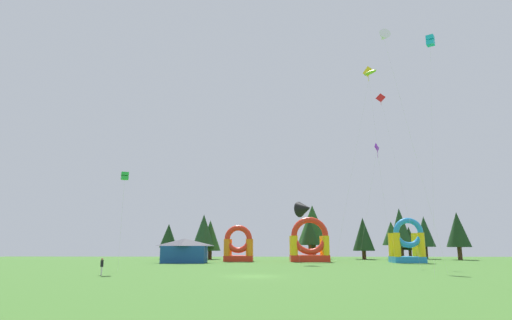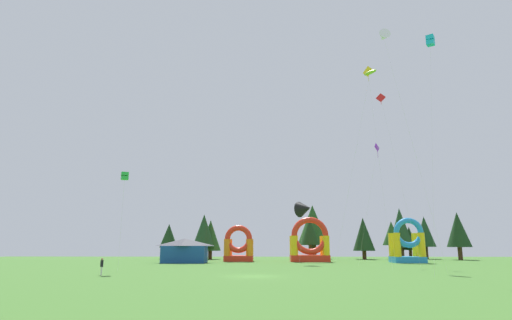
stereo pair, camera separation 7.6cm
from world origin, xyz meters
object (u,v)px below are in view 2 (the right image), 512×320
person_far_side (102,265)px  festival_tent (185,251)px  kite_black_delta (305,209)px  kite_red_diamond (381,100)px  kite_yellow_diamond (369,74)px  inflatable_red_slide (408,245)px  kite_cyan_box (430,41)px  kite_purple_diamond (378,148)px  inflatable_blue_arch (239,248)px  kite_lime_parafoil (370,73)px  kite_white_delta (383,37)px  inflatable_orange_dome (310,246)px  kite_green_box (125,176)px

person_far_side → festival_tent: festival_tent is taller
kite_black_delta → person_far_side: 31.22m
kite_red_diamond → kite_yellow_diamond: kite_yellow_diamond is taller
kite_yellow_diamond → inflatable_red_slide: size_ratio=3.98×
kite_red_diamond → kite_cyan_box: (1.41, -16.23, 1.51)m
kite_purple_diamond → festival_tent: 33.46m
inflatable_blue_arch → festival_tent: size_ratio=0.90×
kite_yellow_diamond → inflatable_blue_arch: bearing=140.9°
kite_lime_parafoil → kite_black_delta: size_ratio=2.97×
kite_lime_parafoil → kite_black_delta: 21.84m
kite_cyan_box → kite_lime_parafoil: (-4.36, 10.77, 0.66)m
kite_cyan_box → kite_yellow_diamond: 12.00m
kite_lime_parafoil → festival_tent: bearing=159.4°
kite_yellow_diamond → kite_lime_parafoil: bearing=-72.4°
kite_cyan_box → inflatable_red_slide: 32.73m
kite_cyan_box → kite_black_delta: (-13.63, 16.39, -18.29)m
kite_white_delta → kite_yellow_diamond: bearing=82.5°
kite_purple_diamond → festival_tent: bearing=165.8°
kite_red_diamond → inflatable_red_slide: (4.54, 6.17, -22.15)m
kite_cyan_box → inflatable_blue_arch: 43.50m
inflatable_orange_dome → inflatable_blue_arch: size_ratio=1.21×
kite_lime_parafoil → kite_green_box: 36.67m
kite_lime_parafoil → inflatable_red_slide: size_ratio=3.94×
inflatable_blue_arch → kite_red_diamond: bearing=-25.5°
festival_tent → kite_yellow_diamond: bearing=-20.0°
kite_purple_diamond → kite_green_box: 35.56m
kite_black_delta → inflatable_blue_arch: 16.01m
kite_red_diamond → kite_black_delta: bearing=179.2°
festival_tent → kite_red_diamond: bearing=-9.2°
kite_cyan_box → kite_green_box: kite_cyan_box is taller
person_far_side → inflatable_red_slide: bearing=-87.0°
kite_lime_parafoil → kite_yellow_diamond: bearing=107.6°
person_far_side → inflatable_red_slide: size_ratio=0.23×
kite_white_delta → kite_black_delta: kite_white_delta is taller
kite_lime_parafoil → inflatable_red_slide: 27.98m
kite_lime_parafoil → inflatable_red_slide: (7.49, 11.63, -24.32)m
kite_red_diamond → inflatable_red_slide: size_ratio=3.66×
kite_red_diamond → inflatable_orange_dome: size_ratio=3.48×
kite_red_diamond → festival_tent: (-30.80, 5.01, -22.95)m
person_far_side → inflatable_orange_dome: 38.77m
inflatable_red_slide → festival_tent: inflatable_red_slide is taller
kite_cyan_box → kite_black_delta: size_ratio=2.90×
kite_cyan_box → kite_lime_parafoil: kite_lime_parafoil is taller
kite_green_box → person_far_side: bearing=-89.3°
inflatable_orange_dome → kite_purple_diamond: bearing=-53.5°
kite_lime_parafoil → person_far_side: kite_lime_parafoil is taller
kite_cyan_box → kite_yellow_diamond: (-4.47, 11.12, 0.70)m
kite_black_delta → kite_green_box: bearing=-142.7°
kite_cyan_box → kite_black_delta: kite_cyan_box is taller
kite_cyan_box → kite_green_box: 38.66m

